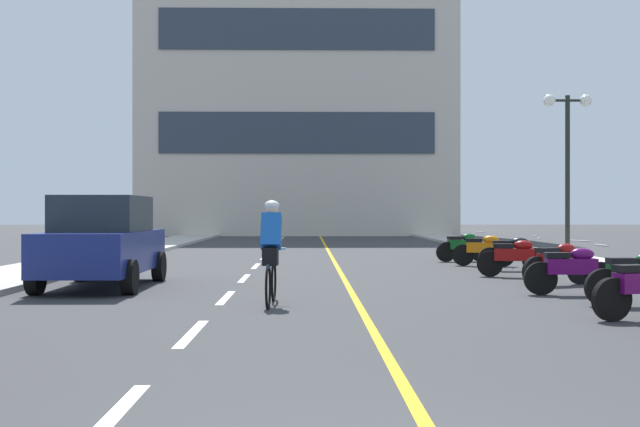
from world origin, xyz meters
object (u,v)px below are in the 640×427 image
object	(u,v)px
motorcycle_4	(572,269)
motorcycle_9	(463,246)
motorcycle_7	(512,252)
motorcycle_8	(484,249)
cyclist_rider	(271,250)
motorcycle_5	(559,262)
parked_car_near	(103,241)
street_lamp_mid	(568,138)
motorcycle_6	(515,257)
motorcycle_3	(638,276)

from	to	relation	value
motorcycle_4	motorcycle_9	bearing A→B (deg)	90.21
motorcycle_7	motorcycle_8	distance (m)	1.76
motorcycle_8	cyclist_rider	xyz separation A→B (m)	(-5.49, -8.94, 0.41)
motorcycle_5	motorcycle_7	world-z (taller)	same
parked_car_near	motorcycle_7	bearing A→B (deg)	24.35
motorcycle_7	cyclist_rider	xyz separation A→B (m)	(-5.82, -7.21, 0.41)
street_lamp_mid	motorcycle_4	world-z (taller)	street_lamp_mid
motorcycle_5	motorcycle_6	xyz separation A→B (m)	(-0.37, 1.96, 0.00)
motorcycle_5	motorcycle_7	bearing A→B (deg)	88.81
street_lamp_mid	motorcycle_6	xyz separation A→B (m)	(-3.03, -5.38, -3.26)
motorcycle_7	motorcycle_5	bearing A→B (deg)	-91.19
motorcycle_3	motorcycle_8	xyz separation A→B (m)	(-0.36, 9.18, 0.00)
motorcycle_3	motorcycle_8	world-z (taller)	same
motorcycle_6	motorcycle_9	bearing A→B (deg)	90.47
parked_car_near	motorcycle_3	xyz separation A→B (m)	(9.34, -3.24, -0.44)
motorcycle_7	motorcycle_4	bearing A→B (deg)	-94.58
motorcycle_4	motorcycle_8	distance (m)	7.54
motorcycle_5	motorcycle_6	world-z (taller)	same
parked_car_near	motorcycle_9	xyz separation A→B (m)	(8.81, 7.96, -0.44)
parked_car_near	motorcycle_9	size ratio (longest dim) A/B	2.50
motorcycle_4	motorcycle_5	xyz separation A→B (m)	(0.38, 1.91, 0.00)
street_lamp_mid	cyclist_rider	size ratio (longest dim) A/B	2.78
parked_car_near	motorcycle_5	world-z (taller)	parked_car_near
motorcycle_3	motorcycle_8	bearing A→B (deg)	92.26
motorcycle_4	motorcycle_5	size ratio (longest dim) A/B	1.04
parked_car_near	motorcycle_6	size ratio (longest dim) A/B	2.52
motorcycle_5	motorcycle_7	xyz separation A→B (m)	(0.08, 3.90, 0.00)
motorcycle_4	motorcycle_6	size ratio (longest dim) A/B	1.02
motorcycle_8	parked_car_near	bearing A→B (deg)	-146.50
motorcycle_4	motorcycle_5	distance (m)	1.95
motorcycle_4	motorcycle_9	distance (m)	9.56
parked_car_near	cyclist_rider	bearing A→B (deg)	-40.72
motorcycle_4	motorcycle_8	bearing A→B (deg)	89.01
motorcycle_6	motorcycle_7	distance (m)	1.99
parked_car_near	motorcycle_6	bearing A→B (deg)	14.40
motorcycle_5	motorcycle_9	world-z (taller)	same
motorcycle_7	motorcycle_9	xyz separation A→B (m)	(-0.50, 3.75, 0.00)
motorcycle_5	motorcycle_9	xyz separation A→B (m)	(-0.42, 7.65, 0.00)
motorcycle_3	motorcycle_8	size ratio (longest dim) A/B	1.03
motorcycle_8	cyclist_rider	bearing A→B (deg)	-121.55
motorcycle_5	cyclist_rider	size ratio (longest dim) A/B	0.92
street_lamp_mid	motorcycle_6	world-z (taller)	street_lamp_mid
parked_car_near	motorcycle_6	world-z (taller)	parked_car_near
motorcycle_7	parked_car_near	bearing A→B (deg)	-155.65
motorcycle_9	cyclist_rider	xyz separation A→B (m)	(-5.32, -10.96, 0.41)
motorcycle_5	motorcycle_4	bearing A→B (deg)	-101.38
motorcycle_3	motorcycle_4	xyz separation A→B (m)	(-0.49, 1.64, 0.00)
parked_car_near	motorcycle_7	world-z (taller)	parked_car_near
motorcycle_7	motorcycle_8	bearing A→B (deg)	100.98
cyclist_rider	motorcycle_8	bearing A→B (deg)	58.45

